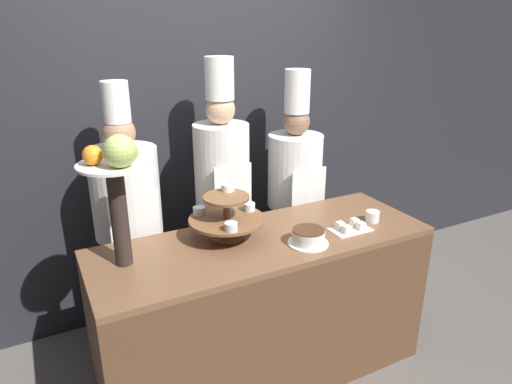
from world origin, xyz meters
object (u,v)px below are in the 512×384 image
fruit_pedestal (117,177)px  cup_white (373,216)px  chef_center_right (294,188)px  cake_round (308,237)px  chef_left (128,217)px  chef_center_left (223,189)px  tiered_stand (227,215)px  cake_square_tray (350,227)px

fruit_pedestal → cup_white: 1.54m
cup_white → chef_center_right: bearing=99.2°
cup_white → cake_round: bearing=-171.9°
chef_left → chef_center_left: size_ratio=0.94×
fruit_pedestal → cake_round: fruit_pedestal is taller
tiered_stand → cake_square_tray: bearing=-19.3°
chef_center_right → fruit_pedestal: bearing=-157.1°
cake_square_tray → cup_white: bearing=11.2°
chef_center_left → chef_center_right: size_ratio=1.06×
fruit_pedestal → chef_center_right: chef_center_right is taller
fruit_pedestal → tiered_stand: bearing=5.2°
cake_round → cup_white: size_ratio=2.76×
cake_square_tray → cake_round: bearing=-173.9°
cake_round → chef_center_right: bearing=63.1°
cake_square_tray → chef_center_left: size_ratio=0.13×
cake_square_tray → chef_center_right: 0.76m
fruit_pedestal → cup_white: (1.47, -0.15, -0.44)m
cake_round → cake_square_tray: cake_round is taller
fruit_pedestal → cake_square_tray: size_ratio=2.89×
cake_round → cup_white: 0.53m
fruit_pedestal → cake_square_tray: bearing=-8.5°
cake_round → cup_white: cake_round is taller
tiered_stand → cup_white: (0.89, -0.20, -0.11)m
cup_white → fruit_pedestal: bearing=174.2°
cup_white → chef_left: bearing=151.6°
fruit_pedestal → chef_left: bearing=76.6°
chef_center_right → cake_round: bearing=-116.9°
fruit_pedestal → chef_left: 0.74m
cup_white → chef_left: (-1.33, 0.72, -0.02)m
cake_round → cake_square_tray: 0.32m
tiered_stand → chef_left: (-0.44, 0.52, -0.13)m
chef_center_left → chef_center_right: 0.58m
fruit_pedestal → chef_center_left: size_ratio=0.36×
cake_round → chef_center_right: 0.89m
cake_round → chef_left: 1.13m
fruit_pedestal → chef_center_right: bearing=22.9°
cup_white → chef_center_right: (-0.12, 0.72, -0.03)m
cake_round → chef_center_left: 0.81m
cup_white → cake_square_tray: size_ratio=0.35×
tiered_stand → fruit_pedestal: bearing=-174.8°
fruit_pedestal → cup_white: size_ratio=8.34×
chef_left → chef_center_right: 1.21m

